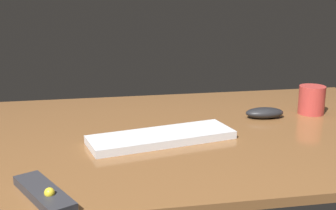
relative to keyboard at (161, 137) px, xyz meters
The scene contains 5 objects.
desk 9.05cm from the keyboard, 47.87° to the left, with size 140.00×84.00×2.00cm, color brown.
keyboard is the anchor object (origin of this frame).
computer_mouse 36.42cm from the keyboard, 23.35° to the left, with size 11.31×5.69×3.15cm, color black.
media_remote 38.29cm from the keyboard, 134.50° to the right, with size 12.73×18.60×3.08cm.
coffee_mug 52.04cm from the keyboard, 18.40° to the left, with size 7.86×7.86×8.59cm, color #B23833.
Camera 1 is at (-24.33, -113.87, 40.47)cm, focal length 48.64 mm.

